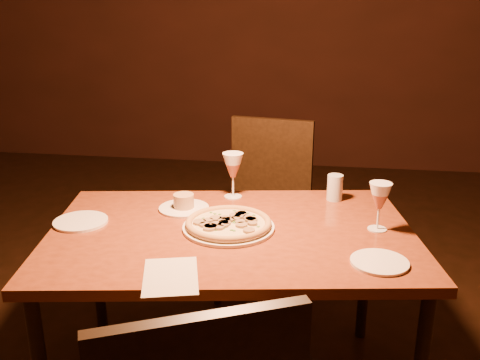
# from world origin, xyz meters

# --- Properties ---
(back_wall) EXTENTS (6.00, 0.04, 3.00)m
(back_wall) POSITION_xyz_m (0.00, 3.50, 1.50)
(back_wall) COLOR #3A1A12
(back_wall) RESTS_ON floor
(dining_table) EXTENTS (1.45, 1.06, 0.71)m
(dining_table) POSITION_xyz_m (0.21, 0.26, 0.65)
(dining_table) COLOR brown
(dining_table) RESTS_ON floor
(chair_far) EXTENTS (0.51, 0.51, 0.92)m
(chair_far) POSITION_xyz_m (0.25, 1.12, 0.52)
(chair_far) COLOR black
(chair_far) RESTS_ON floor
(pizza_plate) EXTENTS (0.34, 0.34, 0.04)m
(pizza_plate) POSITION_xyz_m (0.20, 0.27, 0.73)
(pizza_plate) COLOR white
(pizza_plate) RESTS_ON dining_table
(ramekin_saucer) EXTENTS (0.20, 0.20, 0.06)m
(ramekin_saucer) POSITION_xyz_m (-0.01, 0.43, 0.74)
(ramekin_saucer) COLOR white
(ramekin_saucer) RESTS_ON dining_table
(wine_glass_far) EXTENTS (0.09, 0.09, 0.19)m
(wine_glass_far) POSITION_xyz_m (0.16, 0.60, 0.81)
(wine_glass_far) COLOR #A55B44
(wine_glass_far) RESTS_ON dining_table
(wine_glass_right) EXTENTS (0.08, 0.08, 0.18)m
(wine_glass_right) POSITION_xyz_m (0.74, 0.34, 0.81)
(wine_glass_right) COLOR #A55B44
(wine_glass_right) RESTS_ON dining_table
(water_tumbler) EXTENTS (0.07, 0.07, 0.11)m
(water_tumbler) POSITION_xyz_m (0.59, 0.63, 0.77)
(water_tumbler) COLOR silver
(water_tumbler) RESTS_ON dining_table
(side_plate_left) EXTENTS (0.20, 0.20, 0.01)m
(side_plate_left) POSITION_xyz_m (-0.37, 0.24, 0.72)
(side_plate_left) COLOR white
(side_plate_left) RESTS_ON dining_table
(side_plate_near) EXTENTS (0.19, 0.19, 0.01)m
(side_plate_near) POSITION_xyz_m (0.72, 0.07, 0.72)
(side_plate_near) COLOR white
(side_plate_near) RESTS_ON dining_table
(menu_card) EXTENTS (0.22, 0.28, 0.00)m
(menu_card) POSITION_xyz_m (0.08, -0.12, 0.72)
(menu_card) COLOR beige
(menu_card) RESTS_ON dining_table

